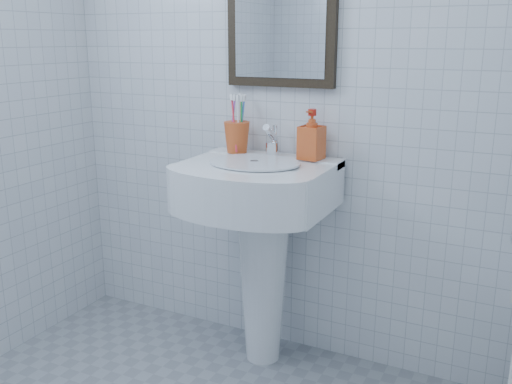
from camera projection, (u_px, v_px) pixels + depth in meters
The scene contains 6 objects.
wall_back at pixel (281, 84), 2.51m from camera, with size 2.20×0.02×2.50m, color silver.
washbasin at pixel (261, 229), 2.49m from camera, with size 0.62×0.45×0.95m.
faucet at pixel (272, 143), 2.49m from camera, with size 0.06×0.13×0.15m.
toothbrush_cup at pixel (237, 137), 2.56m from camera, with size 0.12×0.12×0.14m, color #C54C1D, non-canonical shape.
soap_dispenser at pixel (312, 135), 2.41m from camera, with size 0.09×0.10×0.21m, color red.
wall_mirror at pixel (281, 13), 2.42m from camera, with size 0.50×0.04×0.62m.
Camera 1 is at (1.04, -1.13, 1.44)m, focal length 40.00 mm.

